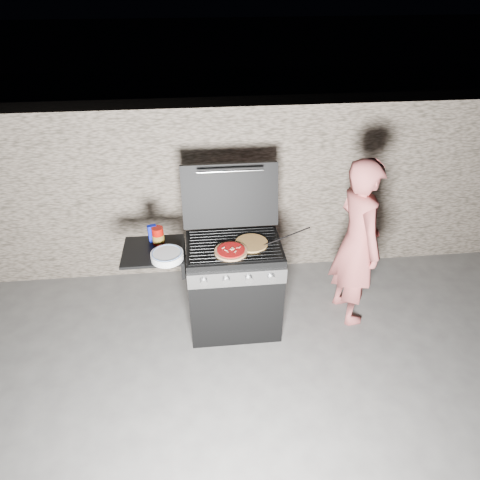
{
  "coord_description": "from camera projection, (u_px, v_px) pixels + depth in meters",
  "views": [
    {
      "loc": [
        -0.26,
        -2.95,
        2.91
      ],
      "look_at": [
        0.05,
        0.0,
        0.95
      ],
      "focal_mm": 32.0,
      "sensor_mm": 36.0,
      "label": 1
    }
  ],
  "objects": [
    {
      "name": "blue_carton",
      "position": [
        152.0,
        233.0,
        3.59
      ],
      "size": [
        0.08,
        0.06,
        0.15
      ],
      "primitive_type": "cube",
      "rotation": [
        0.0,
        0.0,
        0.26
      ],
      "color": "#08138C",
      "rests_on": "gas_grill"
    },
    {
      "name": "pizza_topped",
      "position": [
        231.0,
        251.0,
        3.47
      ],
      "size": [
        0.28,
        0.28,
        0.03
      ],
      "primitive_type": null,
      "rotation": [
        0.0,
        0.0,
        -0.05
      ],
      "color": "#AC6E43",
      "rests_on": "gas_grill"
    },
    {
      "name": "plate_stack",
      "position": [
        167.0,
        256.0,
        3.4
      ],
      "size": [
        0.33,
        0.33,
        0.06
      ],
      "primitive_type": "cylinder",
      "rotation": [
        0.0,
        0.0,
        -0.35
      ],
      "color": "silver",
      "rests_on": "gas_grill"
    },
    {
      "name": "person",
      "position": [
        357.0,
        243.0,
        3.78
      ],
      "size": [
        0.48,
        0.64,
        1.61
      ],
      "primitive_type": "imported",
      "rotation": [
        0.0,
        0.0,
        1.74
      ],
      "color": "#BB5855",
      "rests_on": "ground"
    },
    {
      "name": "sauce_jar",
      "position": [
        158.0,
        235.0,
        3.56
      ],
      "size": [
        0.12,
        0.12,
        0.15
      ],
      "primitive_type": "cylinder",
      "rotation": [
        0.0,
        0.0,
        -0.35
      ],
      "color": "#8B0C05",
      "rests_on": "gas_grill"
    },
    {
      "name": "ground",
      "position": [
        235.0,
        323.0,
        4.08
      ],
      "size": [
        50.0,
        50.0,
        0.0
      ],
      "primitive_type": "plane",
      "color": "#4F4D4A"
    },
    {
      "name": "gas_grill",
      "position": [
        207.0,
        288.0,
        3.8
      ],
      "size": [
        1.34,
        0.79,
        0.91
      ],
      "primitive_type": null,
      "color": "black",
      "rests_on": "ground"
    },
    {
      "name": "stone_wall",
      "position": [
        225.0,
        189.0,
        4.45
      ],
      "size": [
        8.0,
        0.35,
        1.8
      ],
      "primitive_type": "cube",
      "color": "gray",
      "rests_on": "ground"
    },
    {
      "name": "pizza_plain",
      "position": [
        251.0,
        243.0,
        3.57
      ],
      "size": [
        0.31,
        0.31,
        0.01
      ],
      "primitive_type": "cylinder",
      "rotation": [
        0.0,
        0.0,
        -0.12
      ],
      "color": "#E5B658",
      "rests_on": "gas_grill"
    },
    {
      "name": "tongs",
      "position": [
        286.0,
        237.0,
        3.58
      ],
      "size": [
        0.44,
        0.14,
        0.09
      ],
      "primitive_type": "cylinder",
      "rotation": [
        0.0,
        1.4,
        0.28
      ],
      "color": "black",
      "rests_on": "gas_grill"
    }
  ]
}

